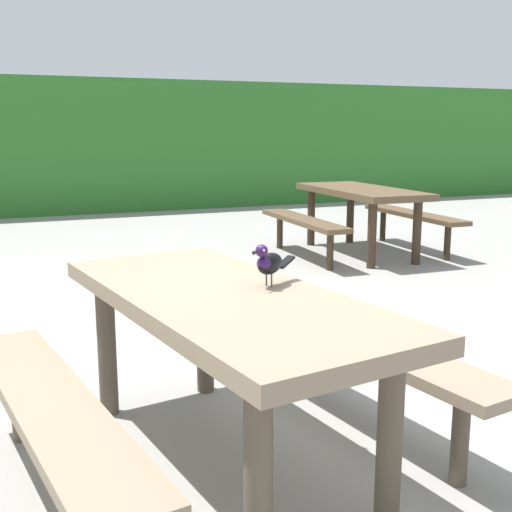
{
  "coord_description": "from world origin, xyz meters",
  "views": [
    {
      "loc": [
        -1.03,
        -2.63,
        1.38
      ],
      "look_at": [
        0.01,
        -0.12,
        0.84
      ],
      "focal_mm": 44.93,
      "sensor_mm": 36.0,
      "label": 1
    }
  ],
  "objects": [
    {
      "name": "bird_grackle",
      "position": [
        0.0,
        -0.27,
        0.84
      ],
      "size": [
        0.26,
        0.17,
        0.18
      ],
      "color": "black",
      "rests_on": "picnic_table_foreground"
    },
    {
      "name": "picnic_table_mid_left",
      "position": [
        2.75,
        3.46,
        0.56
      ],
      "size": [
        1.73,
        1.82,
        0.74
      ],
      "color": "brown",
      "rests_on": "ground"
    },
    {
      "name": "picnic_table_foreground",
      "position": [
        -0.19,
        -0.27,
        0.56
      ],
      "size": [
        1.92,
        1.95,
        0.74
      ],
      "color": "#84725B",
      "rests_on": "ground"
    },
    {
      "name": "hedge_wall",
      "position": [
        0.0,
        8.77,
        1.1
      ],
      "size": [
        28.0,
        1.36,
        2.2
      ],
      "primitive_type": "cube",
      "color": "#2D6B28",
      "rests_on": "ground"
    },
    {
      "name": "ground_plane",
      "position": [
        0.0,
        0.0,
        0.0
      ],
      "size": [
        60.0,
        60.0,
        0.0
      ],
      "primitive_type": "plane",
      "color": "gray"
    }
  ]
}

